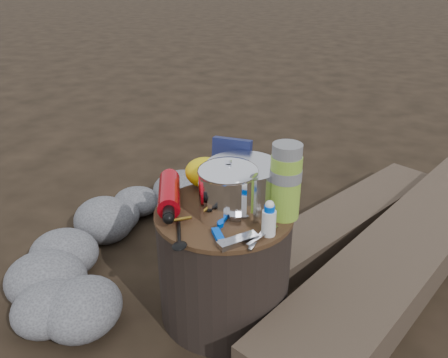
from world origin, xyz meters
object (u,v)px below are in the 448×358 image
(stump, at_px, (224,263))
(log_main, at_px, (408,251))
(camping_pot, at_px, (228,189))
(travel_mug, at_px, (279,186))
(thermos, at_px, (285,182))
(fuel_bottle, at_px, (169,193))

(stump, xyz_separation_m, log_main, (0.56, 0.46, -0.12))
(camping_pot, height_order, travel_mug, camping_pot)
(stump, xyz_separation_m, travel_mug, (0.14, 0.11, 0.24))
(travel_mug, bearing_deg, stump, -142.02)
(log_main, height_order, thermos, thermos)
(stump, relative_size, log_main, 0.24)
(log_main, distance_m, camping_pot, 0.82)
(stump, height_order, fuel_bottle, fuel_bottle)
(log_main, relative_size, thermos, 7.67)
(fuel_bottle, bearing_deg, travel_mug, -5.07)
(log_main, bearing_deg, stump, -119.00)
(camping_pot, distance_m, fuel_bottle, 0.20)
(log_main, height_order, travel_mug, travel_mug)
(camping_pot, relative_size, fuel_bottle, 0.62)
(thermos, bearing_deg, camping_pot, -160.87)
(camping_pot, bearing_deg, thermos, 19.13)
(stump, height_order, thermos, thermos)
(log_main, bearing_deg, fuel_bottle, -125.77)
(camping_pot, distance_m, thermos, 0.16)
(log_main, xyz_separation_m, travel_mug, (-0.42, -0.35, 0.36))
(stump, height_order, travel_mug, travel_mug)
(log_main, bearing_deg, thermos, -110.82)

